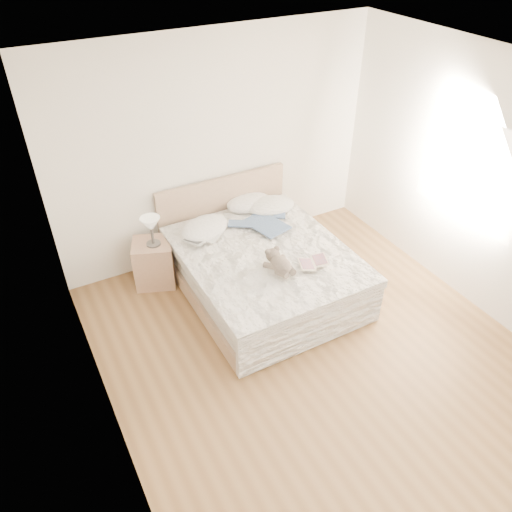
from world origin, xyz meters
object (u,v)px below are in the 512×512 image
(nightstand, at_px, (154,263))
(teddy_bear, at_px, (281,270))
(photo_book, at_px, (201,239))
(childrens_book, at_px, (313,263))
(bed, at_px, (261,268))
(table_lamp, at_px, (151,226))

(nightstand, bearing_deg, teddy_bear, -51.50)
(photo_book, height_order, childrens_book, photo_book)
(bed, bearing_deg, nightstand, 145.30)
(bed, relative_size, childrens_book, 6.47)
(childrens_book, bearing_deg, bed, 139.67)
(bed, height_order, teddy_bear, bed)
(photo_book, xyz_separation_m, childrens_book, (0.86, -0.97, 0.00))
(nightstand, relative_size, teddy_bear, 1.60)
(nightstand, height_order, teddy_bear, teddy_bear)
(table_lamp, bearing_deg, nightstand, 111.88)
(nightstand, bearing_deg, table_lamp, -68.12)
(table_lamp, bearing_deg, teddy_bear, -51.09)
(nightstand, distance_m, teddy_bear, 1.61)
(teddy_bear, bearing_deg, photo_book, 111.44)
(bed, relative_size, nightstand, 3.83)
(bed, xyz_separation_m, teddy_bear, (-0.06, -0.51, 0.34))
(childrens_book, bearing_deg, table_lamp, 156.81)
(table_lamp, relative_size, teddy_bear, 1.01)
(childrens_book, height_order, teddy_bear, teddy_bear)
(bed, height_order, nightstand, bed)
(nightstand, xyz_separation_m, table_lamp, (0.01, -0.04, 0.53))
(table_lamp, bearing_deg, photo_book, -28.23)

